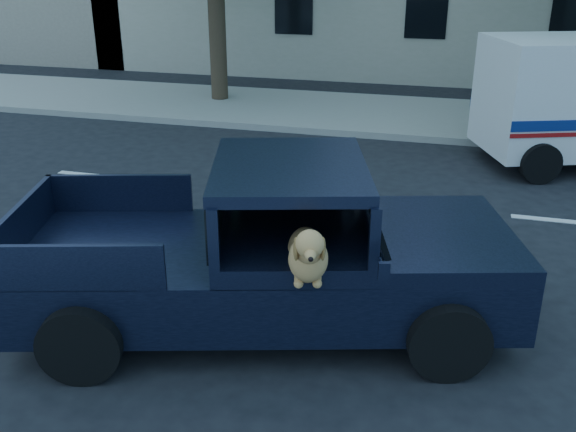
{
  "coord_description": "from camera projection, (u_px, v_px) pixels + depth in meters",
  "views": [
    {
      "loc": [
        2.3,
        -6.37,
        3.82
      ],
      "look_at": [
        0.8,
        -0.92,
        1.47
      ],
      "focal_mm": 40.0,
      "sensor_mm": 36.0,
      "label": 1
    }
  ],
  "objects": [
    {
      "name": "pickup_truck",
      "position": [
        259.0,
        272.0,
        6.87
      ],
      "size": [
        5.5,
        3.38,
        1.84
      ],
      "rotation": [
        0.0,
        0.0,
        0.28
      ],
      "color": "black",
      "rests_on": "ground"
    },
    {
      "name": "far_sidewalk",
      "position": [
        366.0,
        114.0,
        15.86
      ],
      "size": [
        60.0,
        4.0,
        0.15
      ],
      "primitive_type": "cube",
      "color": "gray",
      "rests_on": "ground"
    },
    {
      "name": "ground",
      "position": [
        244.0,
        294.0,
        7.7
      ],
      "size": [
        120.0,
        120.0,
        0.0
      ],
      "primitive_type": "plane",
      "color": "black",
      "rests_on": "ground"
    },
    {
      "name": "lane_stripes",
      "position": [
        432.0,
        208.0,
        10.24
      ],
      "size": [
        21.6,
        0.14,
        0.01
      ],
      "primitive_type": null,
      "color": "silver",
      "rests_on": "ground"
    }
  ]
}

